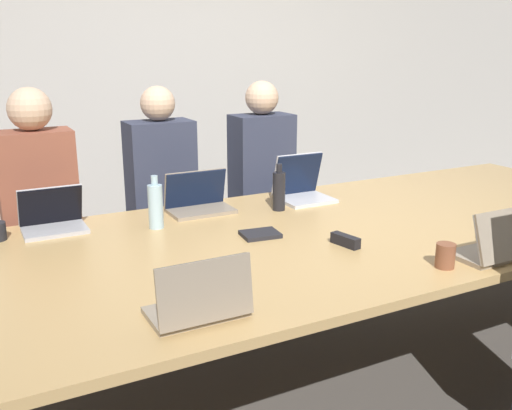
% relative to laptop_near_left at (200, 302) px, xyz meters
% --- Properties ---
extents(ground_plane, '(24.00, 24.00, 0.00)m').
position_rel_laptop_near_left_xyz_m(ground_plane, '(0.97, 0.61, -0.82)').
color(ground_plane, '#4C4742').
extents(curtain_wall, '(12.00, 0.06, 2.80)m').
position_rel_laptop_near_left_xyz_m(curtain_wall, '(0.97, 2.92, 0.58)').
color(curtain_wall, beige).
rests_on(curtain_wall, ground_plane).
extents(conference_table, '(4.09, 1.60, 0.75)m').
position_rel_laptop_near_left_xyz_m(conference_table, '(0.97, 0.61, -0.11)').
color(conference_table, tan).
rests_on(conference_table, ground_plane).
extents(laptop_near_left, '(0.33, 0.22, 0.23)m').
position_rel_laptop_near_left_xyz_m(laptop_near_left, '(0.00, 0.00, 0.00)').
color(laptop_near_left, gray).
rests_on(laptop_near_left, conference_table).
extents(laptop_far_midleft, '(0.35, 0.22, 0.22)m').
position_rel_laptop_near_left_xyz_m(laptop_far_midleft, '(0.49, 1.22, -0.00)').
color(laptop_far_midleft, gray).
rests_on(laptop_far_midleft, conference_table).
extents(person_far_midleft, '(0.40, 0.24, 1.41)m').
position_rel_laptop_near_left_xyz_m(person_far_midleft, '(0.43, 1.69, -0.14)').
color(person_far_midleft, '#2D2D38').
rests_on(person_far_midleft, ground_plane).
extents(bottle_far_midleft, '(0.07, 0.07, 0.27)m').
position_rel_laptop_near_left_xyz_m(bottle_far_midleft, '(0.19, 1.04, 0.05)').
color(bottle_far_midleft, '#ADD1E0').
rests_on(bottle_far_midleft, conference_table).
extents(laptop_far_center, '(0.31, 0.27, 0.27)m').
position_rel_laptop_near_left_xyz_m(laptop_far_center, '(1.13, 1.17, 0.01)').
color(laptop_far_center, silver).
rests_on(laptop_far_center, conference_table).
extents(person_far_center, '(0.40, 0.24, 1.42)m').
position_rel_laptop_near_left_xyz_m(person_far_center, '(1.14, 1.70, -0.13)').
color(person_far_center, '#2D2D38').
rests_on(person_far_center, ground_plane).
extents(bottle_far_center, '(0.07, 0.07, 0.26)m').
position_rel_laptop_near_left_xyz_m(bottle_far_center, '(0.89, 1.03, 0.05)').
color(bottle_far_center, black).
rests_on(bottle_far_center, conference_table).
extents(laptop_near_midright, '(0.32, 0.23, 0.23)m').
position_rel_laptop_near_left_xyz_m(laptop_near_midright, '(1.33, -0.06, 0.00)').
color(laptop_near_midright, gray).
rests_on(laptop_near_midright, conference_table).
extents(cup_near_midright, '(0.08, 0.08, 0.10)m').
position_rel_laptop_near_left_xyz_m(cup_near_midright, '(1.07, -0.03, -0.01)').
color(cup_near_midright, brown).
rests_on(cup_near_midright, conference_table).
extents(laptop_far_left, '(0.31, 0.22, 0.22)m').
position_rel_laptop_near_left_xyz_m(laptop_far_left, '(-0.28, 1.24, -0.00)').
color(laptop_far_left, '#B7B7BC').
rests_on(laptop_far_left, conference_table).
extents(person_far_left, '(0.40, 0.24, 1.43)m').
position_rel_laptop_near_left_xyz_m(person_far_left, '(-0.29, 1.61, -0.12)').
color(person_far_left, '#2D2D38').
rests_on(person_far_left, ground_plane).
extents(stapler, '(0.07, 0.16, 0.05)m').
position_rel_laptop_near_left_xyz_m(stapler, '(0.87, 0.38, -0.04)').
color(stapler, black).
rests_on(stapler, conference_table).
extents(notebook, '(0.19, 0.16, 0.02)m').
position_rel_laptop_near_left_xyz_m(notebook, '(0.59, 0.68, -0.06)').
color(notebook, '#232328').
rests_on(notebook, conference_table).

